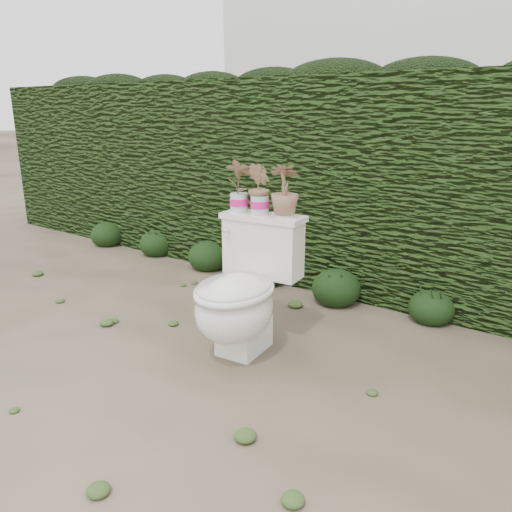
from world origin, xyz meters
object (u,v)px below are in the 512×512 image
Objects in this scene: potted_plant_left at (239,187)px; potted_plant_center at (260,190)px; potted_plant_right at (285,192)px; toilet at (242,295)px.

potted_plant_center is (0.14, 0.02, -0.01)m from potted_plant_left.
potted_plant_left is 0.30m from potted_plant_right.
potted_plant_right is (0.11, 0.25, 0.56)m from toilet.
potted_plant_center is (-0.05, 0.24, 0.56)m from toilet.
toilet is 0.64m from potted_plant_left.
toilet is 2.73× the size of potted_plant_center.
potted_plant_right is (0.16, 0.02, 0.00)m from potted_plant_center.
toilet is at bearing -47.48° from potted_plant_center.
potted_plant_right reaches higher than potted_plant_center.
potted_plant_left is 1.04× the size of potted_plant_right.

